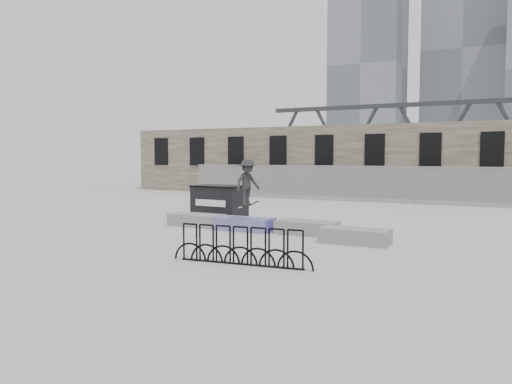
{
  "coord_description": "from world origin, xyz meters",
  "views": [
    {
      "loc": [
        7.34,
        -15.09,
        2.56
      ],
      "look_at": [
        -0.62,
        0.47,
        1.3
      ],
      "focal_mm": 35.0,
      "sensor_mm": 36.0,
      "label": 1
    }
  ],
  "objects_px": {
    "planter_far_left": "(196,219)",
    "planter_center_right": "(307,227)",
    "dumpster": "(219,202)",
    "bike_rack": "(240,246)",
    "planter_center_left": "(245,224)",
    "planter_offset": "(355,235)",
    "skateboarder": "(248,183)"
  },
  "relations": [
    {
      "from": "planter_far_left",
      "to": "planter_center_right",
      "type": "bearing_deg",
      "value": 0.12
    },
    {
      "from": "dumpster",
      "to": "bike_rack",
      "type": "height_order",
      "value": "dumpster"
    },
    {
      "from": "planter_far_left",
      "to": "bike_rack",
      "type": "bearing_deg",
      "value": -47.35
    },
    {
      "from": "planter_center_left",
      "to": "bike_rack",
      "type": "height_order",
      "value": "bike_rack"
    },
    {
      "from": "planter_offset",
      "to": "planter_center_left",
      "type": "bearing_deg",
      "value": 169.09
    },
    {
      "from": "dumpster",
      "to": "planter_center_right",
      "type": "bearing_deg",
      "value": -20.37
    },
    {
      "from": "planter_far_left",
      "to": "bike_rack",
      "type": "distance_m",
      "value": 6.8
    },
    {
      "from": "planter_center_left",
      "to": "planter_center_right",
      "type": "height_order",
      "value": "same"
    },
    {
      "from": "planter_far_left",
      "to": "dumpster",
      "type": "bearing_deg",
      "value": 96.87
    },
    {
      "from": "planter_center_left",
      "to": "bike_rack",
      "type": "xyz_separation_m",
      "value": [
        2.5,
        -4.84,
        0.2
      ]
    },
    {
      "from": "planter_center_right",
      "to": "planter_offset",
      "type": "relative_size",
      "value": 1.0
    },
    {
      "from": "bike_rack",
      "to": "skateboarder",
      "type": "relative_size",
      "value": 2.05
    },
    {
      "from": "planter_center_right",
      "to": "bike_rack",
      "type": "height_order",
      "value": "bike_rack"
    },
    {
      "from": "planter_center_left",
      "to": "bike_rack",
      "type": "relative_size",
      "value": 0.56
    },
    {
      "from": "planter_center_left",
      "to": "planter_offset",
      "type": "bearing_deg",
      "value": -10.91
    },
    {
      "from": "planter_offset",
      "to": "skateboarder",
      "type": "distance_m",
      "value": 4.04
    },
    {
      "from": "planter_offset",
      "to": "dumpster",
      "type": "xyz_separation_m",
      "value": [
        -6.46,
        2.99,
        0.46
      ]
    },
    {
      "from": "planter_offset",
      "to": "bike_rack",
      "type": "relative_size",
      "value": 0.56
    },
    {
      "from": "planter_far_left",
      "to": "planter_center_right",
      "type": "relative_size",
      "value": 1.0
    },
    {
      "from": "planter_center_left",
      "to": "planter_far_left",
      "type": "bearing_deg",
      "value": 175.53
    },
    {
      "from": "planter_center_right",
      "to": "bike_rack",
      "type": "bearing_deg",
      "value": -86.85
    },
    {
      "from": "planter_center_right",
      "to": "bike_rack",
      "type": "relative_size",
      "value": 0.56
    },
    {
      "from": "dumpster",
      "to": "planter_center_left",
      "type": "bearing_deg",
      "value": -39.57
    },
    {
      "from": "planter_center_right",
      "to": "skateboarder",
      "type": "relative_size",
      "value": 1.15
    },
    {
      "from": "skateboarder",
      "to": "planter_center_right",
      "type": "bearing_deg",
      "value": -52.5
    },
    {
      "from": "planter_offset",
      "to": "dumpster",
      "type": "bearing_deg",
      "value": 155.13
    },
    {
      "from": "planter_center_right",
      "to": "skateboarder",
      "type": "height_order",
      "value": "skateboarder"
    },
    {
      "from": "dumpster",
      "to": "bike_rack",
      "type": "distance_m",
      "value": 8.55
    },
    {
      "from": "bike_rack",
      "to": "planter_center_right",
      "type": "bearing_deg",
      "value": 93.15
    },
    {
      "from": "planter_offset",
      "to": "dumpster",
      "type": "relative_size",
      "value": 0.92
    },
    {
      "from": "planter_center_left",
      "to": "planter_center_right",
      "type": "distance_m",
      "value": 2.23
    },
    {
      "from": "planter_offset",
      "to": "bike_rack",
      "type": "height_order",
      "value": "bike_rack"
    }
  ]
}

